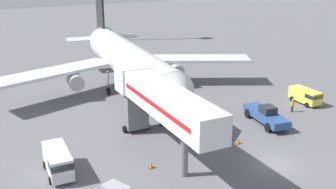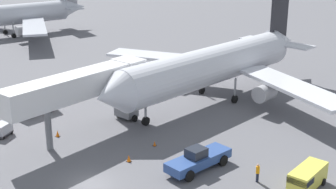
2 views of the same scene
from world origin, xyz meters
name	(u,v)px [view 2 (image 2 of 2)]	position (x,y,z in m)	size (l,w,h in m)	color
ground_plane	(91,184)	(0.00, 0.00, 0.00)	(300.00, 300.00, 0.00)	slate
airplane_at_gate	(216,64)	(-3.82, 27.34, 5.07)	(40.52, 40.90, 14.21)	silver
jet_bridge	(87,86)	(-8.81, 8.11, 5.70)	(3.90, 18.71, 7.57)	silver
pushback_tug	(198,159)	(6.10, 8.42, 1.07)	(3.50, 7.52, 2.35)	#2D4C8E
service_van_outer_right	(307,177)	(15.88, 11.26, 1.15)	(2.27, 4.72, 2.01)	#E5DB4C
service_van_rear_right	(35,104)	(-19.10, 8.40, 1.35)	(2.51, 5.30, 2.39)	silver
baggage_cart_near_center	(2,129)	(-16.11, 1.55, 0.83)	(2.10, 2.55, 1.50)	#38383D
ground_crew_worker_midground	(258,172)	(11.81, 9.71, 0.97)	(0.46, 0.46, 1.83)	#1E2333
safety_cone_alpha	(155,143)	(-0.71, 10.05, 0.28)	(0.37, 0.37, 0.58)	black
safety_cone_bravo	(58,134)	(-11.06, 5.30, 0.36)	(0.48, 0.48, 0.73)	black
safety_cone_charlie	(129,158)	(-0.39, 5.54, 0.36)	(0.48, 0.48, 0.73)	black
airplane_background	(5,16)	(-65.49, 35.92, 4.85)	(43.40, 41.28, 13.24)	#B7BCC6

